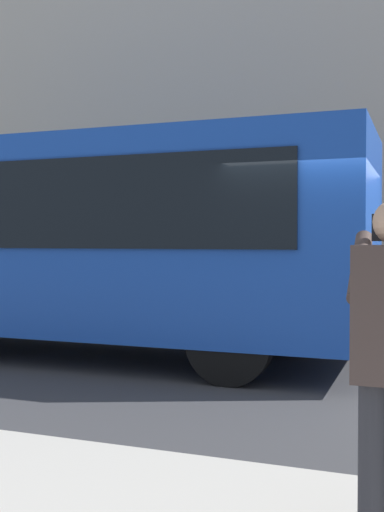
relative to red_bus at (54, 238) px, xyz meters
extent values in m
plane|color=#38383A|center=(-4.24, 0.30, -1.68)|extent=(60.00, 60.00, 0.00)
cube|color=#1947AD|center=(-0.02, -0.01, 0.02)|extent=(9.00, 2.50, 2.60)
cube|color=black|center=(-0.02, 1.25, 0.42)|extent=(7.60, 0.06, 1.10)
cylinder|color=black|center=(-3.02, -1.11, -1.18)|extent=(1.00, 0.28, 1.00)
cylinder|color=black|center=(-3.02, 1.09, -1.18)|extent=(1.00, 0.28, 1.00)
cylinder|color=#2D2D33|center=(-4.87, 4.75, -1.12)|extent=(0.14, 0.14, 0.82)
cylinder|color=#473833|center=(-4.79, 4.59, -0.16)|extent=(0.09, 0.48, 0.37)
cube|color=black|center=(-4.87, 4.45, 0.04)|extent=(0.07, 0.01, 0.14)
camera|label=1|loc=(-5.10, 7.88, -0.03)|focal=43.91mm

